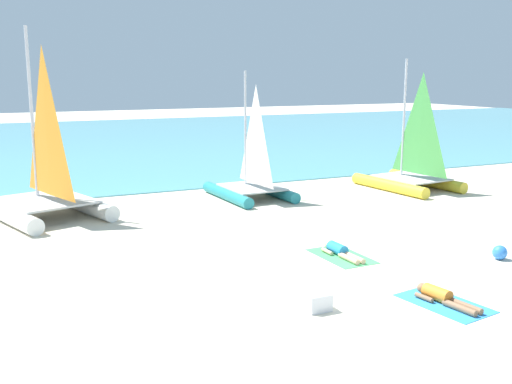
# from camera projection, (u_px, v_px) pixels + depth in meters

# --- Properties ---
(ground_plane) EXTENTS (120.00, 120.00, 0.00)m
(ground_plane) POSITION_uv_depth(u_px,v_px,m) (208.00, 204.00, 22.22)
(ground_plane) COLOR beige
(ocean_water) EXTENTS (120.00, 40.00, 0.05)m
(ocean_water) POSITION_uv_depth(u_px,v_px,m) (97.00, 142.00, 42.50)
(ocean_water) COLOR #5BB2C1
(ocean_water) RESTS_ON ground
(sailboat_white) EXTENTS (4.38, 5.52, 6.30)m
(sailboat_white) POSITION_uv_depth(u_px,v_px,m) (44.00, 189.00, 20.00)
(sailboat_white) COLOR white
(sailboat_white) RESTS_ON ground
(sailboat_teal) EXTENTS (2.56, 3.84, 4.87)m
(sailboat_teal) POSITION_uv_depth(u_px,v_px,m) (251.00, 180.00, 23.03)
(sailboat_teal) COLOR teal
(sailboat_teal) RESTS_ON ground
(sailboat_yellow) EXTENTS (3.03, 4.35, 5.36)m
(sailboat_yellow) POSITION_uv_depth(u_px,v_px,m) (410.00, 170.00, 24.89)
(sailboat_yellow) COLOR yellow
(sailboat_yellow) RESTS_ON ground
(towel_left) EXTENTS (1.15, 1.93, 0.01)m
(towel_left) POSITION_uv_depth(u_px,v_px,m) (342.00, 256.00, 15.77)
(towel_left) COLOR #4CB266
(towel_left) RESTS_ON ground
(sunbather_left) EXTENTS (0.55, 1.56, 0.30)m
(sunbather_left) POSITION_uv_depth(u_px,v_px,m) (340.00, 251.00, 15.80)
(sunbather_left) COLOR #268CCC
(sunbather_left) RESTS_ON towel_left
(towel_right) EXTENTS (1.38, 2.04, 0.01)m
(towel_right) POSITION_uv_depth(u_px,v_px,m) (444.00, 303.00, 12.52)
(towel_right) COLOR #338CD8
(towel_right) RESTS_ON ground
(sunbather_right) EXTENTS (0.64, 1.57, 0.30)m
(sunbather_right) POSITION_uv_depth(u_px,v_px,m) (442.00, 297.00, 12.55)
(sunbather_right) COLOR orange
(sunbather_right) RESTS_ON towel_right
(beach_ball) EXTENTS (0.38, 0.38, 0.38)m
(beach_ball) POSITION_uv_depth(u_px,v_px,m) (500.00, 252.00, 15.47)
(beach_ball) COLOR #337FE5
(beach_ball) RESTS_ON ground
(cooler_box) EXTENTS (0.50, 0.36, 0.36)m
(cooler_box) POSITION_uv_depth(u_px,v_px,m) (318.00, 302.00, 12.13)
(cooler_box) COLOR white
(cooler_box) RESTS_ON ground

